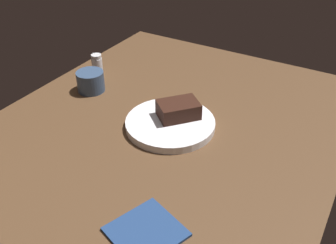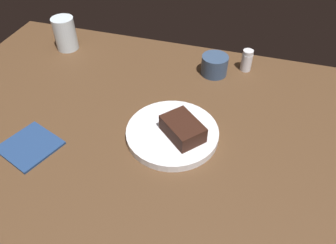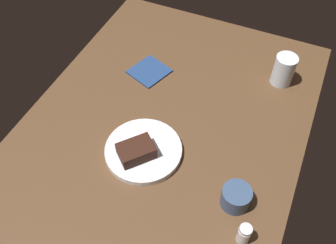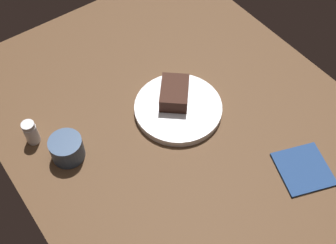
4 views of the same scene
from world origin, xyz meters
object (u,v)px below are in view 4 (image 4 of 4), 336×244
(chocolate_cake_slice, at_px, (174,93))
(coffee_cup, at_px, (67,149))
(salt_shaker, at_px, (31,132))
(dessert_plate, at_px, (178,108))
(folded_napkin, at_px, (303,169))

(chocolate_cake_slice, xyz_separation_m, coffee_cup, (-0.02, -0.30, -0.01))
(chocolate_cake_slice, height_order, salt_shaker, salt_shaker)
(dessert_plate, height_order, salt_shaker, salt_shaker)
(coffee_cup, distance_m, folded_napkin, 0.56)
(dessert_plate, bearing_deg, salt_shaker, -111.73)
(dessert_plate, distance_m, folded_napkin, 0.34)
(chocolate_cake_slice, distance_m, salt_shaker, 0.36)
(dessert_plate, relative_size, folded_napkin, 1.87)
(dessert_plate, xyz_separation_m, coffee_cup, (-0.05, -0.29, 0.02))
(chocolate_cake_slice, bearing_deg, salt_shaker, -107.34)
(dessert_plate, height_order, coffee_cup, coffee_cup)
(dessert_plate, xyz_separation_m, folded_napkin, (0.31, 0.13, -0.01))
(chocolate_cake_slice, height_order, coffee_cup, chocolate_cake_slice)
(folded_napkin, bearing_deg, salt_shaker, -133.55)
(coffee_cup, xyz_separation_m, folded_napkin, (0.36, 0.42, -0.03))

